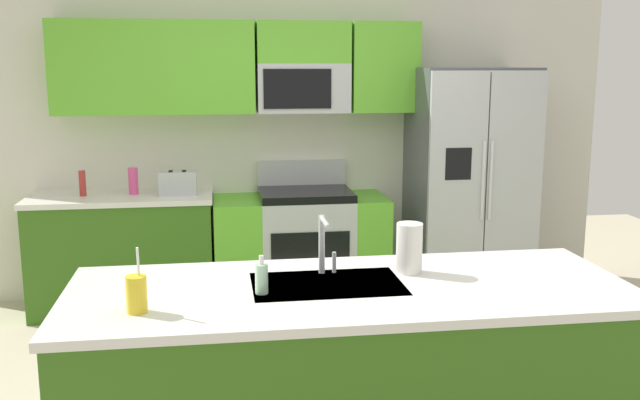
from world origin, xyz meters
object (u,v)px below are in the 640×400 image
paper_towel_roll (409,248)px  drink_cup_yellow (137,294)px  soap_dispenser (262,278)px  pepper_mill (82,183)px  range_oven (301,246)px  refrigerator (469,184)px  bottle_pink (133,181)px  sink_faucet (324,240)px  toaster (178,183)px

paper_towel_roll → drink_cup_yellow: bearing=-162.8°
soap_dispenser → pepper_mill: bearing=115.1°
range_oven → soap_dispenser: range_oven is taller
refrigerator → soap_dispenser: (-1.83, -2.45, 0.04)m
pepper_mill → paper_towel_roll: size_ratio=0.80×
bottle_pink → paper_towel_roll: bearing=-56.8°
range_oven → sink_faucet: sink_faucet is taller
pepper_mill → bottle_pink: 0.37m
paper_towel_roll → refrigerator: bearing=63.5°
refrigerator → pepper_mill: bearing=178.7°
sink_faucet → bottle_pink: bearing=115.9°
toaster → bottle_pink: bearing=167.7°
refrigerator → drink_cup_yellow: size_ratio=6.84×
sink_faucet → pepper_mill: bearing=123.1°
soap_dispenser → toaster: bearing=100.8°
toaster → soap_dispenser: 2.51m
pepper_mill → toaster: bearing=-4.0°
refrigerator → pepper_mill: 3.01m
pepper_mill → drink_cup_yellow: drink_cup_yellow is taller
sink_faucet → paper_towel_roll: size_ratio=1.17×
range_oven → drink_cup_yellow: size_ratio=5.02×
soap_dispenser → range_oven: bearing=79.4°
sink_faucet → drink_cup_yellow: 0.92m
pepper_mill → sink_faucet: size_ratio=0.68×
bottle_pink → soap_dispenser: size_ratio=1.19×
pepper_mill → paper_towel_roll: 2.98m
sink_faucet → range_oven: bearing=85.9°
toaster → sink_faucet: bearing=-70.7°
pepper_mill → sink_faucet: 2.72m
bottle_pink → drink_cup_yellow: size_ratio=0.74×
toaster → paper_towel_roll: bearing=-62.3°
range_oven → pepper_mill: (-1.65, -0.00, 0.55)m
refrigerator → toaster: 2.30m
drink_cup_yellow → range_oven: bearing=69.9°
pepper_mill → drink_cup_yellow: bearing=-76.0°
range_oven → soap_dispenser: size_ratio=8.00×
bottle_pink → soap_dispenser: bottle_pink is taller
pepper_mill → paper_towel_roll: paper_towel_roll is taller
pepper_mill → soap_dispenser: pepper_mill is taller
drink_cup_yellow → sink_faucet: bearing=26.2°
pepper_mill → soap_dispenser: bearing=-64.9°
bottle_pink → drink_cup_yellow: bearing=-83.7°
pepper_mill → refrigerator: bearing=-1.3°
soap_dispenser → paper_towel_roll: bearing=16.5°
refrigerator → range_oven: bearing=177.0°
range_oven → drink_cup_yellow: (-0.98, -2.69, 0.53)m
bottle_pink → sink_faucet: bearing=-64.1°
refrigerator → sink_faucet: bearing=-124.5°
toaster → paper_towel_roll: paper_towel_roll is taller
pepper_mill → drink_cup_yellow: (0.67, -2.68, -0.02)m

